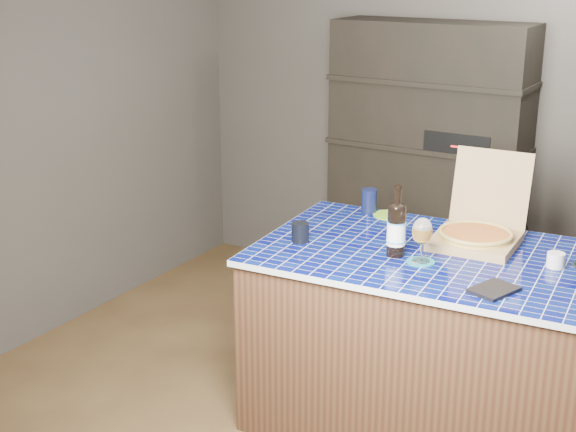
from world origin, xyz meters
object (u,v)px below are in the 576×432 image
Objects in this scene: kitchen_island at (429,339)px; mead_bottle at (396,228)px; wine_glass at (422,232)px; dvd_case at (494,290)px; pizza_box at (477,232)px.

mead_bottle is at bearing -143.58° from kitchen_island.
mead_bottle is 0.13m from wine_glass.
dvd_case is (0.38, -0.15, -0.14)m from wine_glass.
pizza_box is at bearing 134.88° from dvd_case.
pizza_box is 2.46× the size of dvd_case.
dvd_case is (0.37, -0.29, 0.45)m from kitchen_island.
kitchen_island is 3.55× the size of pizza_box.
dvd_case is at bearing -67.07° from pizza_box.
wine_glass is at bearing 177.76° from dvd_case.
pizza_box is at bearing 55.57° from kitchen_island.
dvd_case reaches higher than kitchen_island.
pizza_box reaches higher than kitchen_island.
mead_bottle is at bearing -130.86° from pizza_box.
wine_glass is 0.43m from dvd_case.
pizza_box reaches higher than dvd_case.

